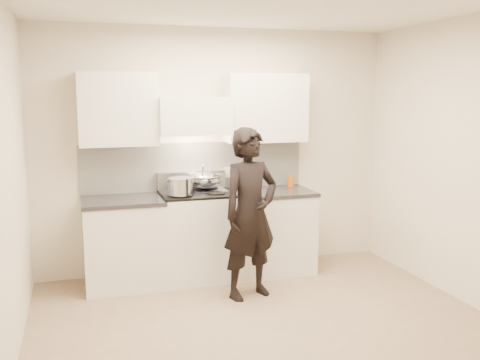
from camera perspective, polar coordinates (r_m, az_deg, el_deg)
name	(u,v)px	position (r m, az deg, el deg)	size (l,w,h in m)	color
ground_plane	(268,328)	(4.76, 3.04, -15.47)	(4.00, 4.00, 0.00)	#8C755A
room_shell	(249,138)	(4.67, 0.98, 4.46)	(4.04, 3.54, 2.70)	beige
stove	(197,235)	(5.81, -4.56, -5.88)	(0.76, 0.65, 0.96)	silver
counter_right	(270,231)	(6.04, 3.18, -5.41)	(0.92, 0.67, 0.92)	silver
counter_left	(124,242)	(5.71, -12.28, -6.49)	(0.82, 0.67, 0.92)	silver
wok	(204,180)	(5.80, -3.83, 0.03)	(0.38, 0.47, 0.31)	#A9ABBA
stock_pot	(181,186)	(5.51, -6.35, -0.65)	(0.35, 0.35, 0.17)	#A9ABBA
utensil_crock	(235,182)	(5.99, -0.56, -0.18)	(0.11, 0.11, 0.28)	#AEAEAE
spice_jar	(256,185)	(6.02, 1.67, -0.56)	(0.04, 0.04, 0.08)	orange
oil_glass	(291,181)	(6.21, 5.46, -0.10)	(0.07, 0.07, 0.13)	#B94F05
person	(250,214)	(5.19, 1.09, -3.61)	(0.61, 0.40, 1.67)	black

